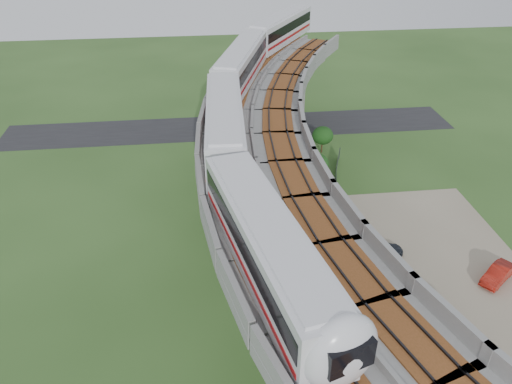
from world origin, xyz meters
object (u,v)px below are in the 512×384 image
metro_train (257,93)px  car_red (498,274)px  car_white (449,345)px  car_dark (382,248)px

metro_train → car_red: size_ratio=15.42×
car_white → car_dark: car_white is taller
car_red → car_dark: size_ratio=1.08×
car_red → car_dark: (-8.21, 4.63, -0.12)m
car_red → car_dark: car_red is taller
car_white → car_red: (7.31, 6.59, 0.02)m
metro_train → car_red: metro_train is taller
car_white → car_dark: bearing=64.7°
metro_train → car_dark: (10.22, -8.36, -11.74)m
car_red → car_dark: bearing=-155.9°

